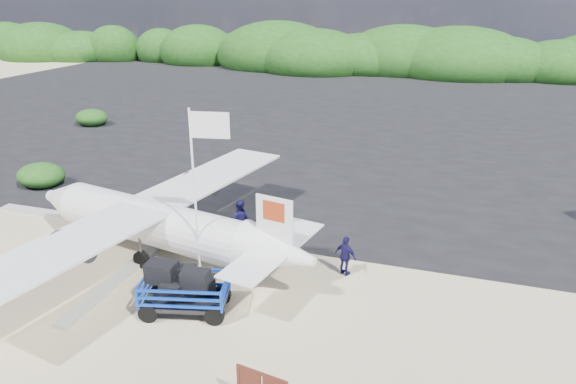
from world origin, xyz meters
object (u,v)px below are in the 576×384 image
crew_c (346,256)px  aircraft_small (285,100)px  flagpole (201,286)px  crew_b (240,220)px  crew_a (248,258)px  baggage_cart (187,312)px  aircraft_large (553,155)px

crew_c → aircraft_small: (-11.99, 30.06, -0.75)m
flagpole → crew_c: flagpole is taller
flagpole → crew_b: flagpole is taller
crew_a → baggage_cart: bearing=82.7°
crew_a → aircraft_large: bearing=-105.7°
baggage_cart → flagpole: 1.55m
flagpole → crew_b: bearing=91.7°
crew_c → flagpole: bearing=50.4°
crew_b → aircraft_large: (14.23, 16.86, -0.87)m
crew_a → crew_c: bearing=-140.0°
baggage_cart → aircraft_large: 26.20m
baggage_cart → crew_a: (1.13, 2.50, 0.85)m
crew_b → crew_c: (4.71, -1.51, -0.12)m
flagpole → aircraft_large: flagpole is taller
crew_b → crew_c: bearing=154.6°
baggage_cart → crew_a: bearing=52.0°
crew_a → crew_c: crew_a is taller
baggage_cart → crew_c: crew_c is taller
crew_b → aircraft_large: size_ratio=0.12×
crew_a → crew_c: (3.21, 1.35, -0.10)m
baggage_cart → aircraft_small: (-7.64, 33.91, 0.00)m
crew_b → crew_c: crew_b is taller
baggage_cart → aircraft_large: bearing=44.4°
crew_b → flagpole: bearing=84.1°
crew_c → aircraft_small: size_ratio=0.22×
flagpole → crew_c: 5.20m
baggage_cart → aircraft_small: size_ratio=0.43×
crew_a → aircraft_small: size_ratio=0.25×
crew_c → crew_a: bearing=46.5°
baggage_cart → crew_b: (-0.37, 5.36, 0.87)m
crew_a → aircraft_large: aircraft_large is taller
flagpole → aircraft_small: (-7.39, 32.38, 0.00)m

